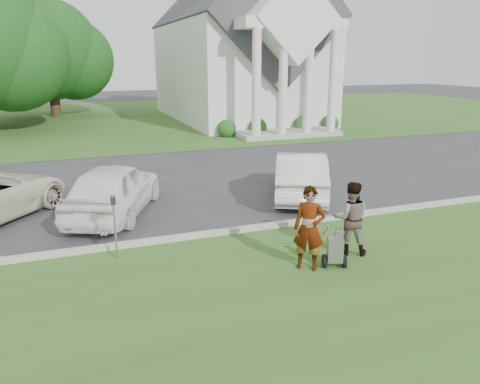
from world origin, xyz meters
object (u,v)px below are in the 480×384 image
person_left (309,229)px  car_d (300,175)px  tree_back (50,55)px  church (239,37)px  parking_meter_near (114,219)px  car_b (114,189)px  striping_cart (335,250)px  person_right (350,219)px

person_left → car_d: (2.45, 5.08, -0.17)m
tree_back → person_left: tree_back is taller
church → parking_meter_near: size_ratio=15.83×
car_d → car_b: bearing=23.9°
striping_cart → car_d: (1.87, 5.22, 0.35)m
striping_cart → person_right: size_ratio=0.63×
striping_cart → car_d: 5.55m
person_left → car_b: bearing=160.4°
person_left → car_d: person_left is taller
striping_cart → parking_meter_near: (-4.44, 2.14, 0.55)m
tree_back → car_b: bearing=-86.2°
tree_back → car_b: size_ratio=2.08×
person_right → car_b: (-4.85, 4.90, -0.09)m
car_d → church: bearing=-78.6°
tree_back → church: bearing=-27.8°
car_b → car_d: 6.00m
person_left → car_b: (-3.55, 5.30, -0.14)m
tree_back → parking_meter_near: size_ratio=6.31×
parking_meter_near → car_b: 3.32m
parking_meter_near → car_b: car_b is taller
church → tree_back: church is taller
car_d → parking_meter_near: bearing=52.0°
parking_meter_near → car_b: size_ratio=0.33×
striping_cart → car_b: 6.84m
church → person_left: bearing=-107.0°
striping_cart → parking_meter_near: bearing=174.6°
parking_meter_near → car_b: bearing=84.6°
person_right → car_b: bearing=-19.4°
striping_cart → person_right: bearing=57.3°
person_left → striping_cart: bearing=23.3°
tree_back → striping_cart: 32.99m
person_left → parking_meter_near: bearing=-170.8°
striping_cart → person_left: 0.79m
striping_cart → person_left: size_ratio=0.59×
church → tree_back: size_ratio=2.51×
car_b → tree_back: bearing=-61.9°
church → person_right: church is taller
person_left → parking_meter_near: person_left is taller
parking_meter_near → car_d: parking_meter_near is taller
car_b → church: bearing=-95.2°
church → car_b: 23.39m
church → striping_cart: church is taller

